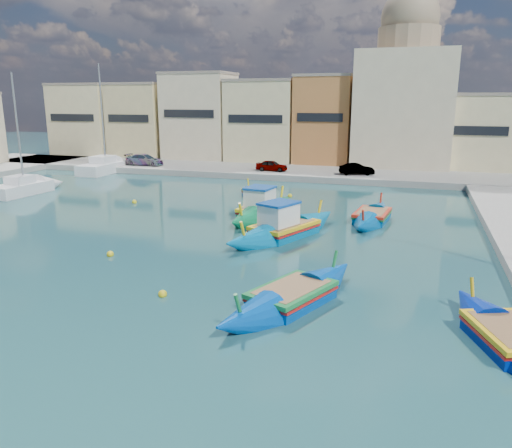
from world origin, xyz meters
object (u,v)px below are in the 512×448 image
at_px(luzzu_cyan_mid, 372,217).
at_px(yacht_midnorth, 36,186).
at_px(yacht_north, 114,166).
at_px(luzzu_turquoise_cabin, 284,230).
at_px(luzzu_green, 257,196).
at_px(luzzu_cyan_south, 509,340).
at_px(luzzu_blue_cabin, 263,211).
at_px(church_block, 405,92).
at_px(luzzu_blue_south, 292,298).

height_order(luzzu_cyan_mid, yacht_midnorth, yacht_midnorth).
bearing_deg(yacht_north, luzzu_turquoise_cabin, -39.62).
xyz_separation_m(luzzu_green, luzzu_cyan_south, (15.20, -20.90, 0.02)).
xyz_separation_m(luzzu_cyan_mid, yacht_north, (-29.38, 15.25, 0.23)).
bearing_deg(luzzu_cyan_mid, luzzu_green, 152.70).
bearing_deg(luzzu_blue_cabin, luzzu_cyan_mid, 8.71).
xyz_separation_m(church_block, luzzu_turquoise_cabin, (-5.26, -30.97, -8.02)).
bearing_deg(luzzu_cyan_mid, yacht_midnorth, 175.80).
height_order(luzzu_cyan_mid, luzzu_green, luzzu_cyan_mid).
relative_size(luzzu_blue_cabin, yacht_midnorth, 0.89).
distance_m(luzzu_blue_cabin, luzzu_cyan_south, 19.70).
xyz_separation_m(luzzu_turquoise_cabin, luzzu_cyan_south, (10.26, -10.69, -0.14)).
xyz_separation_m(luzzu_cyan_south, yacht_midnorth, (-34.26, 18.11, 0.17)).
bearing_deg(luzzu_blue_cabin, luzzu_blue_south, -68.52).
bearing_deg(yacht_midnorth, luzzu_blue_south, -32.18).
xyz_separation_m(luzzu_turquoise_cabin, yacht_north, (-24.86, 20.58, 0.09)).
bearing_deg(church_block, luzzu_green, -116.16).
bearing_deg(yacht_north, luzzu_cyan_south, -41.68).
relative_size(luzzu_turquoise_cabin, yacht_north, 0.83).
relative_size(luzzu_blue_south, yacht_north, 0.72).
xyz_separation_m(luzzu_turquoise_cabin, luzzu_blue_cabin, (-2.59, 4.24, 0.01)).
relative_size(luzzu_turquoise_cabin, yacht_midnorth, 0.96).
height_order(luzzu_blue_cabin, yacht_north, yacht_north).
bearing_deg(luzzu_cyan_south, church_block, 96.84).
relative_size(luzzu_turquoise_cabin, luzzu_green, 1.53).
height_order(luzzu_cyan_mid, luzzu_cyan_south, luzzu_cyan_mid).
relative_size(luzzu_blue_cabin, luzzu_green, 1.42).
bearing_deg(luzzu_cyan_south, luzzu_blue_cabin, 130.74).
bearing_deg(luzzu_cyan_mid, church_block, 88.35).
height_order(luzzu_green, yacht_north, yacht_north).
relative_size(luzzu_green, yacht_midnorth, 0.62).
height_order(luzzu_turquoise_cabin, luzzu_blue_south, luzzu_turquoise_cabin).
bearing_deg(luzzu_blue_south, yacht_midnorth, 147.82).
bearing_deg(luzzu_blue_south, luzzu_blue_cabin, 111.48).
distance_m(church_block, yacht_midnorth, 38.40).
bearing_deg(luzzu_green, church_block, 63.84).
bearing_deg(luzzu_cyan_mid, luzzu_blue_cabin, -171.29).
bearing_deg(yacht_midnorth, luzzu_cyan_mid, -4.20).
distance_m(luzzu_blue_cabin, yacht_midnorth, 21.64).
bearing_deg(luzzu_green, luzzu_cyan_mid, -27.30).
height_order(luzzu_blue_cabin, luzzu_green, luzzu_blue_cabin).
bearing_deg(luzzu_blue_cabin, luzzu_cyan_south, -49.26).
distance_m(church_block, luzzu_cyan_south, 42.75).
bearing_deg(yacht_north, luzzu_blue_cabin, -36.28).
height_order(luzzu_blue_cabin, luzzu_cyan_south, luzzu_blue_cabin).
xyz_separation_m(luzzu_green, luzzu_blue_south, (7.72, -19.64, 0.03)).
bearing_deg(luzzu_green, luzzu_blue_cabin, -68.59).
height_order(luzzu_blue_cabin, luzzu_blue_south, luzzu_blue_cabin).
xyz_separation_m(yacht_north, yacht_midnorth, (0.86, -13.16, -0.06)).
height_order(church_block, yacht_midnorth, church_block).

